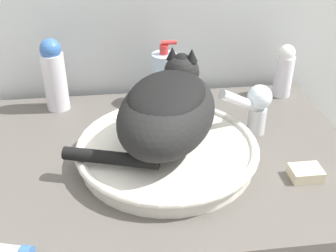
# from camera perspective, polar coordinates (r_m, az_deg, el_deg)

# --- Properties ---
(sink_basin) EXTENTS (0.41, 0.41, 0.05)m
(sink_basin) POSITION_cam_1_polar(r_m,az_deg,el_deg) (0.94, -0.11, -3.27)
(sink_basin) COLOR white
(sink_basin) RESTS_ON vanity_counter
(cat) EXTENTS (0.38, 0.36, 0.17)m
(cat) POSITION_cam_1_polar(r_m,az_deg,el_deg) (0.89, -0.09, 2.51)
(cat) COLOR black
(cat) RESTS_ON sink_basin
(faucet) EXTENTS (0.14, 0.08, 0.14)m
(faucet) POSITION_cam_1_polar(r_m,az_deg,el_deg) (1.03, 11.77, 2.78)
(faucet) COLOR silver
(faucet) RESTS_ON vanity_counter
(soap_pump_bottle) EXTENTS (0.07, 0.07, 0.18)m
(soap_pump_bottle) POSITION_cam_1_polar(r_m,az_deg,el_deg) (1.16, -0.53, 6.56)
(soap_pump_bottle) COLOR silver
(soap_pump_bottle) RESTS_ON vanity_counter
(lotion_bottle_white) EXTENTS (0.06, 0.06, 0.20)m
(lotion_bottle_white) POSITION_cam_1_polar(r_m,az_deg,el_deg) (1.16, -15.15, 6.70)
(lotion_bottle_white) COLOR silver
(lotion_bottle_white) RESTS_ON vanity_counter
(deodorant_stick) EXTENTS (0.05, 0.05, 0.15)m
(deodorant_stick) POSITION_cam_1_polar(r_m,az_deg,el_deg) (1.25, 15.47, 7.22)
(deodorant_stick) COLOR silver
(deodorant_stick) RESTS_ON vanity_counter
(soap_bar) EXTENTS (0.07, 0.05, 0.02)m
(soap_bar) POSITION_cam_1_polar(r_m,az_deg,el_deg) (0.94, 18.15, -6.06)
(soap_bar) COLOR beige
(soap_bar) RESTS_ON vanity_counter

